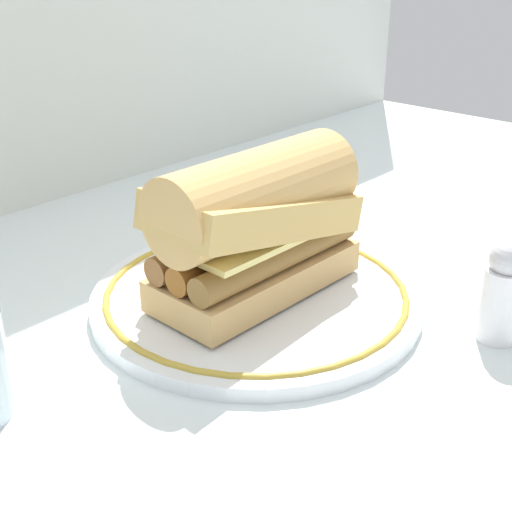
# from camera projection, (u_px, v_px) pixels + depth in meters

# --- Properties ---
(ground_plane) EXTENTS (1.50, 1.50, 0.00)m
(ground_plane) POSITION_uv_depth(u_px,v_px,m) (247.00, 316.00, 0.57)
(ground_plane) COLOR silver
(plate) EXTENTS (0.27, 0.27, 0.01)m
(plate) POSITION_uv_depth(u_px,v_px,m) (256.00, 296.00, 0.59)
(plate) COLOR white
(plate) RESTS_ON ground_plane
(sausage_sandwich) EXTENTS (0.18, 0.08, 0.12)m
(sausage_sandwich) POSITION_uv_depth(u_px,v_px,m) (256.00, 222.00, 0.56)
(sausage_sandwich) COLOR tan
(sausage_sandwich) RESTS_ON plate
(salt_shaker) EXTENTS (0.03, 0.03, 0.08)m
(salt_shaker) POSITION_uv_depth(u_px,v_px,m) (503.00, 292.00, 0.53)
(salt_shaker) COLOR white
(salt_shaker) RESTS_ON ground_plane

